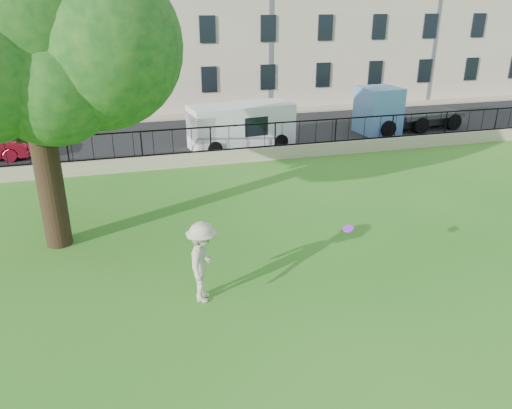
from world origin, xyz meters
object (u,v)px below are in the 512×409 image
object	(u,v)px
man	(203,262)
white_van	(241,126)
tree	(18,20)
frisbee	(348,229)
blue_truck	(408,108)

from	to	relation	value
man	white_van	bearing A→B (deg)	1.30
tree	frisbee	xyz separation A→B (m)	(7.35, -4.74, -4.67)
tree	white_van	bearing A→B (deg)	47.92
blue_truck	white_van	bearing A→B (deg)	179.68
frisbee	blue_truck	bearing A→B (deg)	54.13
frisbee	white_van	world-z (taller)	white_van
man	frisbee	size ratio (longest dim) A/B	7.64
frisbee	white_van	size ratio (longest dim) A/B	0.05
man	blue_truck	bearing A→B (deg)	-25.86
man	white_van	size ratio (longest dim) A/B	0.41
man	white_van	xyz separation A→B (m)	(4.22, 13.15, 0.04)
man	white_van	world-z (taller)	white_van
tree	man	xyz separation A→B (m)	(3.83, -4.23, -5.36)
tree	frisbee	world-z (taller)	tree
white_van	blue_truck	size ratio (longest dim) A/B	0.85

